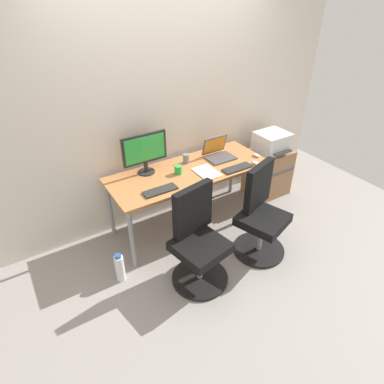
{
  "coord_description": "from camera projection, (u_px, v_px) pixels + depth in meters",
  "views": [
    {
      "loc": [
        -1.6,
        -2.6,
        2.43
      ],
      "look_at": [
        0.0,
        -0.05,
        0.47
      ],
      "focal_mm": 30.62,
      "sensor_mm": 36.0,
      "label": 1
    }
  ],
  "objects": [
    {
      "name": "water_bottle_on_floor",
      "position": [
        120.0,
        268.0,
        3.08
      ],
      "size": [
        0.09,
        0.09,
        0.31
      ],
      "color": "white",
      "rests_on": "ground"
    },
    {
      "name": "ground_plane",
      "position": [
        190.0,
        223.0,
        3.88
      ],
      "size": [
        5.28,
        5.28,
        0.0
      ],
      "primitive_type": "plane",
      "color": "gray"
    },
    {
      "name": "pen_cup",
      "position": [
        186.0,
        159.0,
        3.6
      ],
      "size": [
        0.07,
        0.07,
        0.1
      ],
      "primitive_type": "cylinder",
      "color": "slate",
      "rests_on": "desk"
    },
    {
      "name": "mouse_by_laptop",
      "position": [
        256.0,
        155.0,
        3.75
      ],
      "size": [
        0.06,
        0.1,
        0.03
      ],
      "primitive_type": "ellipsoid",
      "color": "silver",
      "rests_on": "desk"
    },
    {
      "name": "keyboard_by_monitor",
      "position": [
        160.0,
        190.0,
        3.14
      ],
      "size": [
        0.34,
        0.12,
        0.02
      ],
      "primitive_type": "cube",
      "color": "#2D2D2D",
      "rests_on": "desk"
    },
    {
      "name": "desk",
      "position": [
        190.0,
        175.0,
        3.52
      ],
      "size": [
        1.76,
        0.69,
        0.72
      ],
      "color": "#B77542",
      "rests_on": "ground"
    },
    {
      "name": "mouse_by_monitor",
      "position": [
        255.0,
        163.0,
        3.59
      ],
      "size": [
        0.06,
        0.1,
        0.03
      ],
      "primitive_type": "ellipsoid",
      "color": "silver",
      "rests_on": "desk"
    },
    {
      "name": "back_wall",
      "position": [
        168.0,
        106.0,
        3.47
      ],
      "size": [
        4.4,
        0.04,
        2.6
      ],
      "primitive_type": "cube",
      "color": "silver",
      "rests_on": "ground"
    },
    {
      "name": "paper_pile",
      "position": [
        207.0,
        172.0,
        3.44
      ],
      "size": [
        0.21,
        0.3,
        0.01
      ],
      "primitive_type": "cube",
      "color": "white",
      "rests_on": "desk"
    },
    {
      "name": "keyboard_by_laptop",
      "position": [
        237.0,
        168.0,
        3.51
      ],
      "size": [
        0.34,
        0.12,
        0.02
      ],
      "primitive_type": "cube",
      "color": "#2D2D2D",
      "rests_on": "desk"
    },
    {
      "name": "office_chair_right",
      "position": [
        260.0,
        215.0,
        3.31
      ],
      "size": [
        0.56,
        0.56,
        0.94
      ],
      "color": "black",
      "rests_on": "ground"
    },
    {
      "name": "side_cabinet",
      "position": [
        268.0,
        172.0,
        4.29
      ],
      "size": [
        0.52,
        0.43,
        0.61
      ],
      "color": "#996B47",
      "rests_on": "ground"
    },
    {
      "name": "printer",
      "position": [
        272.0,
        142.0,
        4.06
      ],
      "size": [
        0.38,
        0.4,
        0.24
      ],
      "color": "silver",
      "rests_on": "side_cabinet"
    },
    {
      "name": "desktop_monitor",
      "position": [
        145.0,
        151.0,
        3.31
      ],
      "size": [
        0.48,
        0.18,
        0.43
      ],
      "color": "#262626",
      "rests_on": "desk"
    },
    {
      "name": "open_laptop",
      "position": [
        218.0,
        153.0,
        3.72
      ],
      "size": [
        0.31,
        0.27,
        0.22
      ],
      "color": "#4C4C51",
      "rests_on": "desk"
    },
    {
      "name": "coffee_mug",
      "position": [
        178.0,
        170.0,
        3.41
      ],
      "size": [
        0.08,
        0.08,
        0.09
      ],
      "primitive_type": "cylinder",
      "color": "green",
      "rests_on": "desk"
    },
    {
      "name": "office_chair_left",
      "position": [
        198.0,
        242.0,
        2.98
      ],
      "size": [
        0.54,
        0.54,
        0.94
      ],
      "color": "black",
      "rests_on": "ground"
    }
  ]
}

